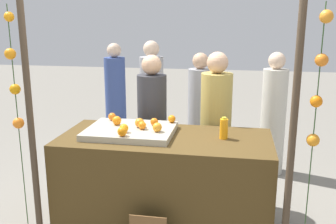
{
  "coord_description": "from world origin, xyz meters",
  "views": [
    {
      "loc": [
        0.64,
        -3.33,
        2.0
      ],
      "look_at": [
        0.0,
        0.15,
        1.13
      ],
      "focal_mm": 40.9,
      "sensor_mm": 36.0,
      "label": 1
    }
  ],
  "objects_px": {
    "orange_0": "(117,121)",
    "vendor_left": "(152,132)",
    "stall_counter": "(165,183)",
    "juice_bottle": "(224,129)",
    "vendor_right": "(215,134)",
    "orange_1": "(157,127)"
  },
  "relations": [
    {
      "from": "stall_counter",
      "to": "juice_bottle",
      "type": "relative_size",
      "value": 9.69
    },
    {
      "from": "orange_1",
      "to": "vendor_right",
      "type": "bearing_deg",
      "value": 56.33
    },
    {
      "from": "orange_0",
      "to": "vendor_left",
      "type": "height_order",
      "value": "vendor_left"
    },
    {
      "from": "juice_bottle",
      "to": "orange_0",
      "type": "bearing_deg",
      "value": 176.41
    },
    {
      "from": "vendor_left",
      "to": "juice_bottle",
      "type": "bearing_deg",
      "value": -39.09
    },
    {
      "from": "orange_1",
      "to": "juice_bottle",
      "type": "bearing_deg",
      "value": 8.67
    },
    {
      "from": "orange_0",
      "to": "vendor_right",
      "type": "distance_m",
      "value": 1.12
    },
    {
      "from": "juice_bottle",
      "to": "vendor_right",
      "type": "xyz_separation_m",
      "value": [
        -0.11,
        0.65,
        -0.25
      ]
    },
    {
      "from": "stall_counter",
      "to": "vendor_left",
      "type": "bearing_deg",
      "value": 111.84
    },
    {
      "from": "orange_1",
      "to": "vendor_right",
      "type": "relative_size",
      "value": 0.05
    },
    {
      "from": "orange_0",
      "to": "stall_counter",
      "type": "bearing_deg",
      "value": -11.77
    },
    {
      "from": "orange_0",
      "to": "vendor_left",
      "type": "distance_m",
      "value": 0.7
    },
    {
      "from": "stall_counter",
      "to": "vendor_right",
      "type": "relative_size",
      "value": 1.18
    },
    {
      "from": "orange_1",
      "to": "juice_bottle",
      "type": "distance_m",
      "value": 0.61
    },
    {
      "from": "stall_counter",
      "to": "vendor_left",
      "type": "distance_m",
      "value": 0.81
    },
    {
      "from": "juice_bottle",
      "to": "vendor_left",
      "type": "relative_size",
      "value": 0.12
    },
    {
      "from": "orange_1",
      "to": "vendor_right",
      "type": "height_order",
      "value": "vendor_right"
    },
    {
      "from": "stall_counter",
      "to": "juice_bottle",
      "type": "bearing_deg",
      "value": 4.14
    },
    {
      "from": "orange_0",
      "to": "juice_bottle",
      "type": "height_order",
      "value": "juice_bottle"
    },
    {
      "from": "stall_counter",
      "to": "vendor_right",
      "type": "distance_m",
      "value": 0.86
    },
    {
      "from": "orange_0",
      "to": "juice_bottle",
      "type": "bearing_deg",
      "value": -3.59
    },
    {
      "from": "stall_counter",
      "to": "orange_1",
      "type": "xyz_separation_m",
      "value": [
        -0.06,
        -0.05,
        0.57
      ]
    }
  ]
}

